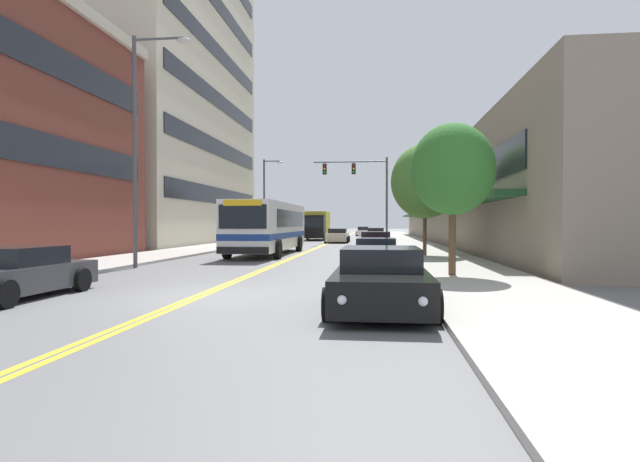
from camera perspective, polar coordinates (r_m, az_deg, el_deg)
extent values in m
plane|color=slate|center=(49.11, 1.40, -1.21)|extent=(240.00, 240.00, 0.00)
cube|color=#B2ADA5|center=(50.31, -7.06, -1.10)|extent=(3.86, 106.00, 0.12)
cube|color=#B2ADA5|center=(49.02, 10.09, -1.16)|extent=(3.86, 106.00, 0.12)
cube|color=yellow|center=(49.12, 1.29, -1.21)|extent=(0.14, 106.00, 0.01)
cube|color=yellow|center=(49.11, 1.52, -1.21)|extent=(0.14, 106.00, 0.01)
cube|color=black|center=(24.62, -28.26, 8.05)|extent=(0.08, 15.36, 1.40)
cube|color=black|center=(25.42, -28.33, 16.87)|extent=(0.08, 15.36, 1.40)
cube|color=beige|center=(49.31, -18.39, 16.12)|extent=(12.00, 25.43, 29.58)
cube|color=black|center=(45.44, -11.38, 3.93)|extent=(0.08, 23.39, 1.40)
cube|color=black|center=(45.86, -11.40, 9.21)|extent=(0.08, 23.39, 1.40)
cube|color=black|center=(46.66, -11.41, 14.35)|extent=(0.08, 23.39, 1.40)
cube|color=black|center=(47.82, -11.43, 19.28)|extent=(0.08, 23.39, 1.40)
cube|color=black|center=(49.32, -11.45, 23.94)|extent=(0.08, 23.39, 1.40)
cube|color=gray|center=(49.80, 17.22, 2.88)|extent=(8.00, 68.00, 7.13)
cube|color=#1E4C28|center=(49.13, 11.99, 2.15)|extent=(1.10, 61.20, 0.24)
cube|color=black|center=(49.24, 12.59, 3.92)|extent=(0.08, 61.20, 1.40)
cube|color=silver|center=(28.92, -5.89, 0.58)|extent=(2.53, 11.26, 2.58)
cube|color=navy|center=(28.93, -5.89, -0.44)|extent=(2.55, 11.28, 0.32)
cube|color=black|center=(29.47, -5.66, 1.38)|extent=(2.56, 8.78, 0.93)
cube|color=black|center=(23.44, -8.85, 1.64)|extent=(2.28, 0.04, 1.13)
cube|color=yellow|center=(23.45, -8.86, 3.21)|extent=(1.82, 0.06, 0.28)
cube|color=black|center=(23.45, -8.85, -2.21)|extent=(2.48, 0.08, 0.32)
cylinder|color=black|center=(25.58, -10.56, -2.02)|extent=(0.30, 1.00, 1.00)
cylinder|color=black|center=(24.94, -4.86, -2.09)|extent=(0.30, 1.00, 1.00)
cylinder|color=black|center=(32.25, -6.96, -1.42)|extent=(0.30, 1.00, 1.00)
cylinder|color=black|center=(31.75, -2.41, -1.45)|extent=(0.30, 1.00, 1.00)
cube|color=#232328|center=(44.00, -4.81, -0.77)|extent=(1.85, 4.26, 0.66)
cube|color=black|center=(44.15, -4.77, -0.02)|extent=(1.59, 1.87, 0.49)
cylinder|color=black|center=(42.91, -6.39, -1.05)|extent=(0.22, 0.69, 0.69)
cylinder|color=black|center=(42.53, -3.91, -1.07)|extent=(0.22, 0.69, 0.69)
cylinder|color=black|center=(45.49, -5.65, -0.94)|extent=(0.22, 0.69, 0.69)
cylinder|color=black|center=(45.13, -3.30, -0.95)|extent=(0.22, 0.69, 0.69)
sphere|color=silver|center=(42.03, -6.25, -0.81)|extent=(0.16, 0.16, 0.16)
sphere|color=silver|center=(41.77, -4.51, -0.82)|extent=(0.16, 0.16, 0.16)
cube|color=red|center=(46.23, -5.10, -0.65)|extent=(0.18, 0.04, 0.10)
cube|color=red|center=(45.98, -3.47, -0.66)|extent=(0.18, 0.04, 0.10)
cube|color=#38383D|center=(13.99, -31.83, -4.64)|extent=(1.83, 4.35, 0.61)
cube|color=black|center=(14.09, -31.40, -2.45)|extent=(1.57, 1.92, 0.45)
cylinder|color=black|center=(12.38, -32.30, -6.13)|extent=(0.22, 0.61, 0.61)
cylinder|color=black|center=(15.64, -31.44, -4.69)|extent=(0.22, 0.61, 0.61)
cylinder|color=black|center=(14.57, -25.61, -5.04)|extent=(0.22, 0.61, 0.61)
cube|color=red|center=(16.13, -28.84, -3.80)|extent=(0.18, 0.04, 0.10)
cube|color=red|center=(15.40, -24.83, -3.98)|extent=(0.18, 0.04, 0.10)
cube|color=black|center=(10.56, 6.97, -6.14)|extent=(1.87, 4.66, 0.66)
cube|color=black|center=(10.69, 6.96, -3.07)|extent=(1.61, 2.05, 0.45)
cylinder|color=black|center=(9.20, 1.02, -8.37)|extent=(0.22, 0.62, 0.62)
cylinder|color=black|center=(9.22, 13.06, -8.37)|extent=(0.22, 0.62, 0.62)
cylinder|color=black|center=(12.05, 2.33, -6.17)|extent=(0.22, 0.62, 0.62)
cylinder|color=black|center=(12.06, 11.48, -6.18)|extent=(0.22, 0.62, 0.62)
sphere|color=silver|center=(8.25, 2.53, -7.89)|extent=(0.16, 0.16, 0.16)
sphere|color=silver|center=(8.26, 11.70, -7.89)|extent=(0.16, 0.16, 0.16)
cube|color=red|center=(12.90, 3.88, -4.72)|extent=(0.18, 0.04, 0.10)
cube|color=red|center=(12.91, 9.87, -4.72)|extent=(0.18, 0.04, 0.10)
cube|color=maroon|center=(28.36, 6.38, -1.69)|extent=(1.85, 4.36, 0.66)
cube|color=black|center=(28.51, 6.38, -0.54)|extent=(1.59, 1.92, 0.47)
cylinder|color=black|center=(27.03, 4.37, -2.18)|extent=(0.22, 0.70, 0.70)
cylinder|color=black|center=(27.03, 8.38, -2.19)|extent=(0.22, 0.70, 0.70)
cylinder|color=black|center=(29.73, 4.56, -1.90)|extent=(0.22, 0.70, 0.70)
cylinder|color=black|center=(29.73, 8.21, -1.91)|extent=(0.22, 0.70, 0.70)
sphere|color=silver|center=(26.17, 4.96, -1.82)|extent=(0.16, 0.16, 0.16)
sphere|color=silver|center=(26.17, 7.79, -1.83)|extent=(0.16, 0.16, 0.16)
cube|color=red|center=(30.55, 5.14, -1.44)|extent=(0.18, 0.04, 0.10)
cube|color=red|center=(30.55, 7.63, -1.44)|extent=(0.18, 0.04, 0.10)
cube|color=#475675|center=(20.99, 6.41, -2.72)|extent=(1.87, 4.15, 0.58)
cube|color=black|center=(21.13, 6.41, -1.36)|extent=(1.61, 1.83, 0.41)
cylinder|color=black|center=(19.74, 3.62, -3.36)|extent=(0.22, 0.66, 0.66)
cylinder|color=black|center=(19.74, 9.19, -3.37)|extent=(0.22, 0.66, 0.66)
cylinder|color=black|center=(22.30, 3.95, -2.88)|extent=(0.22, 0.66, 0.66)
cylinder|color=black|center=(22.30, 8.88, -2.89)|extent=(0.22, 0.66, 0.66)
sphere|color=silver|center=(18.91, 4.42, -3.03)|extent=(0.16, 0.16, 0.16)
sphere|color=silver|center=(18.91, 8.39, -3.04)|extent=(0.16, 0.16, 0.16)
cube|color=red|center=(23.08, 4.74, -2.32)|extent=(0.18, 0.04, 0.10)
cube|color=red|center=(23.08, 8.09, -2.33)|extent=(0.18, 0.04, 0.10)
cube|color=#BCAD89|center=(47.49, 6.38, -0.67)|extent=(1.76, 4.27, 0.65)
cube|color=black|center=(47.65, 6.38, 0.04)|extent=(1.51, 1.88, 0.53)
cylinder|color=black|center=(46.18, 5.26, -0.93)|extent=(0.22, 0.67, 0.67)
cylinder|color=black|center=(46.18, 7.50, -0.93)|extent=(0.22, 0.67, 0.67)
cylinder|color=black|center=(48.82, 5.33, -0.83)|extent=(0.22, 0.67, 0.67)
cylinder|color=black|center=(48.82, 7.44, -0.83)|extent=(0.22, 0.67, 0.67)
sphere|color=silver|center=(45.34, 5.60, -0.70)|extent=(0.16, 0.16, 0.16)
sphere|color=silver|center=(45.34, 7.16, -0.71)|extent=(0.16, 0.16, 0.16)
cube|color=red|center=(49.63, 5.66, -0.57)|extent=(0.18, 0.04, 0.10)
cube|color=red|center=(49.63, 7.12, -0.57)|extent=(0.18, 0.04, 0.10)
cube|color=beige|center=(46.18, 2.01, -0.69)|extent=(1.90, 4.56, 0.72)
cube|color=black|center=(46.35, 2.02, 0.03)|extent=(1.63, 2.01, 0.42)
cylinder|color=black|center=(44.87, 0.63, -1.02)|extent=(0.22, 0.61, 0.61)
cylinder|color=black|center=(44.71, 3.11, -1.03)|extent=(0.22, 0.61, 0.61)
cylinder|color=black|center=(47.68, 0.97, -0.91)|extent=(0.22, 0.61, 0.61)
cylinder|color=black|center=(47.54, 3.31, -0.91)|extent=(0.22, 0.61, 0.61)
sphere|color=silver|center=(43.95, 0.91, -0.72)|extent=(0.16, 0.16, 0.16)
sphere|color=silver|center=(43.84, 2.64, -0.72)|extent=(0.16, 0.16, 0.16)
cube|color=red|center=(48.52, 1.41, -0.57)|extent=(0.18, 0.04, 0.10)
cube|color=red|center=(48.42, 3.02, -0.57)|extent=(0.18, 0.04, 0.10)
cube|color=white|center=(71.91, 4.95, -0.16)|extent=(1.72, 4.78, 0.63)
cube|color=black|center=(72.10, 4.95, 0.30)|extent=(1.48, 2.10, 0.51)
cylinder|color=black|center=(70.47, 4.20, -0.31)|extent=(0.22, 0.66, 0.66)
cylinder|color=black|center=(70.42, 5.64, -0.31)|extent=(0.22, 0.66, 0.66)
cylinder|color=black|center=(73.43, 4.29, -0.26)|extent=(0.22, 0.66, 0.66)
cylinder|color=black|center=(73.38, 5.67, -0.27)|extent=(0.22, 0.66, 0.66)
sphere|color=silver|center=(69.52, 4.40, -0.16)|extent=(0.16, 0.16, 0.16)
sphere|color=silver|center=(69.49, 5.39, -0.17)|extent=(0.16, 0.16, 0.16)
cube|color=red|center=(74.33, 4.52, -0.10)|extent=(0.18, 0.04, 0.10)
cube|color=red|center=(74.30, 5.48, -0.10)|extent=(0.18, 0.04, 0.10)
cube|color=black|center=(51.82, -0.80, 0.49)|extent=(2.43, 2.10, 2.38)
cube|color=black|center=(50.76, -0.95, 0.97)|extent=(2.07, 0.04, 1.05)
cube|color=yellow|center=(55.29, -0.34, 0.75)|extent=(2.48, 4.89, 2.82)
cylinder|color=black|center=(52.01, -2.16, -0.63)|extent=(0.28, 0.84, 0.84)
cylinder|color=black|center=(51.69, 0.57, -0.64)|extent=(0.28, 0.84, 0.84)
cylinder|color=black|center=(56.92, -1.42, -0.50)|extent=(0.28, 0.84, 0.84)
cylinder|color=black|center=(56.63, 1.09, -0.51)|extent=(0.28, 0.84, 0.84)
cylinder|color=#47474C|center=(42.83, 7.64, 3.44)|extent=(0.18, 0.18, 7.41)
cylinder|color=#47474C|center=(43.16, 3.45, 7.90)|extent=(6.25, 0.11, 0.11)
cube|color=black|center=(43.07, 3.87, 7.11)|extent=(0.34, 0.26, 0.92)
sphere|color=red|center=(42.95, 3.86, 7.50)|extent=(0.18, 0.18, 0.18)
sphere|color=yellow|center=(42.91, 3.86, 7.13)|extent=(0.18, 0.18, 0.18)
sphere|color=green|center=(42.89, 3.86, 6.76)|extent=(0.18, 0.18, 0.18)
cylinder|color=black|center=(43.13, 3.87, 7.81)|extent=(0.02, 0.02, 0.14)
cube|color=black|center=(43.26, 0.53, 7.08)|extent=(0.34, 0.26, 0.92)
sphere|color=red|center=(43.13, 0.51, 7.47)|extent=(0.18, 0.18, 0.18)
sphere|color=yellow|center=(43.10, 0.51, 7.11)|extent=(0.18, 0.18, 0.18)
sphere|color=green|center=(43.07, 0.51, 6.74)|extent=(0.18, 0.18, 0.18)
cylinder|color=black|center=(43.32, 0.53, 7.78)|extent=(0.02, 0.02, 0.14)
cylinder|color=#47474C|center=(21.52, -20.42, 8.42)|extent=(0.16, 0.16, 9.27)
cylinder|color=#47474C|center=(22.14, -17.98, 20.17)|extent=(2.03, 0.10, 0.10)
ellipsoid|color=#B2B2B7|center=(21.73, -15.37, 20.28)|extent=(0.56, 0.28, 0.20)
cylinder|color=#47474C|center=(43.29, -6.41, 3.33)|extent=(0.16, 0.16, 7.29)
cylinder|color=#47474C|center=(43.43, -5.50, 7.95)|extent=(1.40, 0.10, 0.10)
ellipsoid|color=#B2B2B7|center=(43.28, -4.58, 7.85)|extent=(0.56, 0.28, 0.20)
cylinder|color=brown|center=(16.68, 14.88, -0.97)|extent=(0.23, 0.23, 2.27)
ellipsoid|color=#2D6B28|center=(16.76, 14.91, 6.84)|extent=(2.69, 2.69, 2.96)
cylinder|color=brown|center=(26.75, 11.89, -0.18)|extent=(0.19, 0.19, 2.36)
ellipsoid|color=#42752D|center=(26.83, 11.91, 5.58)|extent=(3.55, 3.55, 3.91)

